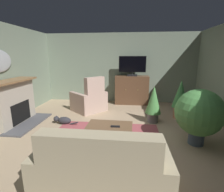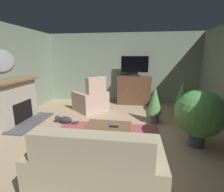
{
  "view_description": "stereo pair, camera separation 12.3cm",
  "coord_description": "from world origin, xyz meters",
  "px_view_note": "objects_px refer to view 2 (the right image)",
  "views": [
    {
      "loc": [
        0.43,
        -3.43,
        1.74
      ],
      "look_at": [
        0.02,
        0.24,
        0.86
      ],
      "focal_mm": 26.91,
      "sensor_mm": 36.0,
      "label": 1
    },
    {
      "loc": [
        0.56,
        -3.41,
        1.74
      ],
      "look_at": [
        0.02,
        0.24,
        0.86
      ],
      "focal_mm": 26.91,
      "sensor_mm": 36.0,
      "label": 2
    }
  ],
  "objects_px": {
    "tv_cabinet": "(134,91)",
    "coffee_table": "(108,129)",
    "tv_remote": "(114,126)",
    "cat": "(64,120)",
    "television": "(135,66)",
    "armchair_beside_cabinet": "(91,100)",
    "wall_mirror_oval": "(2,61)",
    "potted_plant_leafy_by_curtain": "(182,98)",
    "potted_plant_tall_palm_by_window": "(200,114)",
    "sofa_floral": "(98,173)",
    "fireplace": "(16,103)",
    "potted_plant_small_fern_corner": "(155,103)"
  },
  "relations": [
    {
      "from": "fireplace",
      "to": "coffee_table",
      "type": "xyz_separation_m",
      "value": [
        2.6,
        -0.97,
        -0.14
      ]
    },
    {
      "from": "sofa_floral",
      "to": "armchair_beside_cabinet",
      "type": "distance_m",
      "value": 3.5
    },
    {
      "from": "television",
      "to": "coffee_table",
      "type": "relative_size",
      "value": 1.11
    },
    {
      "from": "tv_cabinet",
      "to": "cat",
      "type": "xyz_separation_m",
      "value": [
        -1.79,
        -2.17,
        -0.4
      ]
    },
    {
      "from": "cat",
      "to": "fireplace",
      "type": "bearing_deg",
      "value": -174.6
    },
    {
      "from": "wall_mirror_oval",
      "to": "cat",
      "type": "bearing_deg",
      "value": 4.5
    },
    {
      "from": "television",
      "to": "potted_plant_small_fern_corner",
      "type": "distance_m",
      "value": 2.01
    },
    {
      "from": "wall_mirror_oval",
      "to": "armchair_beside_cabinet",
      "type": "distance_m",
      "value": 2.64
    },
    {
      "from": "tv_remote",
      "to": "potted_plant_small_fern_corner",
      "type": "xyz_separation_m",
      "value": [
        0.88,
        1.52,
        0.06
      ]
    },
    {
      "from": "television",
      "to": "potted_plant_leafy_by_curtain",
      "type": "distance_m",
      "value": 2.05
    },
    {
      "from": "tv_remote",
      "to": "potted_plant_tall_palm_by_window",
      "type": "bearing_deg",
      "value": -166.9
    },
    {
      "from": "television",
      "to": "potted_plant_leafy_by_curtain",
      "type": "bearing_deg",
      "value": -44.49
    },
    {
      "from": "television",
      "to": "armchair_beside_cabinet",
      "type": "xyz_separation_m",
      "value": [
        -1.34,
        -0.96,
        -1.07
      ]
    },
    {
      "from": "tv_cabinet",
      "to": "coffee_table",
      "type": "xyz_separation_m",
      "value": [
        -0.42,
        -3.26,
        -0.08
      ]
    },
    {
      "from": "tv_remote",
      "to": "potted_plant_tall_palm_by_window",
      "type": "xyz_separation_m",
      "value": [
        1.61,
        0.43,
        0.17
      ]
    },
    {
      "from": "sofa_floral",
      "to": "armchair_beside_cabinet",
      "type": "xyz_separation_m",
      "value": [
        -0.99,
        3.36,
        0.01
      ]
    },
    {
      "from": "tv_cabinet",
      "to": "tv_remote",
      "type": "bearing_deg",
      "value": -95.31
    },
    {
      "from": "cat",
      "to": "tv_cabinet",
      "type": "bearing_deg",
      "value": 50.54
    },
    {
      "from": "potted_plant_leafy_by_curtain",
      "to": "potted_plant_tall_palm_by_window",
      "type": "bearing_deg",
      "value": -91.99
    },
    {
      "from": "wall_mirror_oval",
      "to": "tv_remote",
      "type": "xyz_separation_m",
      "value": [
        2.96,
        -1.0,
        -1.14
      ]
    },
    {
      "from": "potted_plant_tall_palm_by_window",
      "to": "cat",
      "type": "bearing_deg",
      "value": 167.37
    },
    {
      "from": "fireplace",
      "to": "wall_mirror_oval",
      "type": "height_order",
      "value": "wall_mirror_oval"
    },
    {
      "from": "fireplace",
      "to": "cat",
      "type": "bearing_deg",
      "value": 5.4
    },
    {
      "from": "tv_remote",
      "to": "sofa_floral",
      "type": "distance_m",
      "value": 1.1
    },
    {
      "from": "tv_cabinet",
      "to": "fireplace",
      "type": "bearing_deg",
      "value": -142.89
    },
    {
      "from": "armchair_beside_cabinet",
      "to": "potted_plant_leafy_by_curtain",
      "type": "distance_m",
      "value": 2.73
    },
    {
      "from": "coffee_table",
      "to": "tv_remote",
      "type": "distance_m",
      "value": 0.14
    },
    {
      "from": "television",
      "to": "coffee_table",
      "type": "bearing_deg",
      "value": -97.48
    },
    {
      "from": "fireplace",
      "to": "potted_plant_small_fern_corner",
      "type": "bearing_deg",
      "value": 8.2
    },
    {
      "from": "television",
      "to": "potted_plant_leafy_by_curtain",
      "type": "relative_size",
      "value": 0.86
    },
    {
      "from": "fireplace",
      "to": "potted_plant_leafy_by_curtain",
      "type": "distance_m",
      "value": 4.47
    },
    {
      "from": "wall_mirror_oval",
      "to": "tv_cabinet",
      "type": "distance_m",
      "value": 4.14
    },
    {
      "from": "potted_plant_tall_palm_by_window",
      "to": "potted_plant_small_fern_corner",
      "type": "xyz_separation_m",
      "value": [
        -0.73,
        1.09,
        -0.11
      ]
    },
    {
      "from": "wall_mirror_oval",
      "to": "tv_remote",
      "type": "height_order",
      "value": "wall_mirror_oval"
    },
    {
      "from": "potted_plant_small_fern_corner",
      "to": "cat",
      "type": "xyz_separation_m",
      "value": [
        -2.36,
        -0.4,
        -0.45
      ]
    },
    {
      "from": "wall_mirror_oval",
      "to": "television",
      "type": "height_order",
      "value": "wall_mirror_oval"
    },
    {
      "from": "coffee_table",
      "to": "tv_remote",
      "type": "bearing_deg",
      "value": -14.18
    },
    {
      "from": "fireplace",
      "to": "potted_plant_leafy_by_curtain",
      "type": "relative_size",
      "value": 1.34
    },
    {
      "from": "cat",
      "to": "tv_remote",
      "type": "bearing_deg",
      "value": -37.1
    },
    {
      "from": "tv_cabinet",
      "to": "television",
      "type": "height_order",
      "value": "television"
    },
    {
      "from": "potted_plant_small_fern_corner",
      "to": "armchair_beside_cabinet",
      "type": "bearing_deg",
      "value": 158.57
    },
    {
      "from": "wall_mirror_oval",
      "to": "television",
      "type": "relative_size",
      "value": 0.92
    },
    {
      "from": "tv_cabinet",
      "to": "cat",
      "type": "bearing_deg",
      "value": -129.46
    },
    {
      "from": "tv_remote",
      "to": "armchair_beside_cabinet",
      "type": "height_order",
      "value": "armchair_beside_cabinet"
    },
    {
      "from": "tv_cabinet",
      "to": "coffee_table",
      "type": "height_order",
      "value": "tv_cabinet"
    },
    {
      "from": "wall_mirror_oval",
      "to": "cat",
      "type": "xyz_separation_m",
      "value": [
        1.48,
        0.12,
        -1.52
      ]
    },
    {
      "from": "television",
      "to": "potted_plant_small_fern_corner",
      "type": "bearing_deg",
      "value": -71.61
    },
    {
      "from": "potted_plant_small_fern_corner",
      "to": "potted_plant_tall_palm_by_window",
      "type": "bearing_deg",
      "value": -56.25
    },
    {
      "from": "potted_plant_tall_palm_by_window",
      "to": "fireplace",
      "type": "bearing_deg",
      "value": 172.43
    },
    {
      "from": "wall_mirror_oval",
      "to": "armchair_beside_cabinet",
      "type": "xyz_separation_m",
      "value": [
        1.93,
        1.27,
        -1.28
      ]
    }
  ]
}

